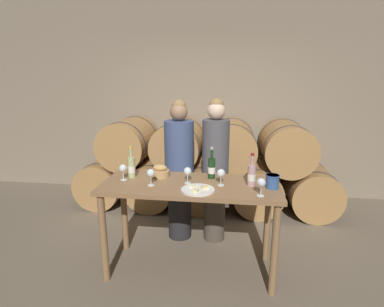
{
  "coord_description": "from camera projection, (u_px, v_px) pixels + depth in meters",
  "views": [
    {
      "loc": [
        0.35,
        -2.57,
        1.83
      ],
      "look_at": [
        0.0,
        0.13,
        1.14
      ],
      "focal_mm": 28.0,
      "sensor_mm": 36.0,
      "label": 1
    }
  ],
  "objects": [
    {
      "name": "ground_plane",
      "position": [
        190.0,
        268.0,
        2.97
      ],
      "size": [
        10.0,
        10.0,
        0.0
      ],
      "primitive_type": "plane",
      "color": "#726654"
    },
    {
      "name": "stone_wall_back",
      "position": [
        209.0,
        93.0,
        4.66
      ],
      "size": [
        10.0,
        0.12,
        3.2
      ],
      "color": "gray",
      "rests_on": "ground_plane"
    },
    {
      "name": "barrel_stack",
      "position": [
        205.0,
        166.0,
        4.32
      ],
      "size": [
        3.64,
        0.97,
        1.26
      ],
      "color": "#A87A47",
      "rests_on": "ground_plane"
    },
    {
      "name": "tasting_table",
      "position": [
        190.0,
        196.0,
        2.78
      ],
      "size": [
        1.62,
        0.66,
        0.89
      ],
      "color": "olive",
      "rests_on": "ground_plane"
    },
    {
      "name": "person_left",
      "position": [
        179.0,
        170.0,
        3.38
      ],
      "size": [
        0.33,
        0.33,
        1.61
      ],
      "color": "#232326",
      "rests_on": "ground_plane"
    },
    {
      "name": "person_right",
      "position": [
        215.0,
        170.0,
        3.32
      ],
      "size": [
        0.29,
        0.29,
        1.63
      ],
      "color": "#4C4238",
      "rests_on": "ground_plane"
    },
    {
      "name": "wine_bottle_red",
      "position": [
        212.0,
        168.0,
        2.87
      ],
      "size": [
        0.07,
        0.07,
        0.31
      ],
      "color": "#193819",
      "rests_on": "tasting_table"
    },
    {
      "name": "wine_bottle_white",
      "position": [
        132.0,
        167.0,
        2.9
      ],
      "size": [
        0.07,
        0.07,
        0.31
      ],
      "color": "#ADBC7F",
      "rests_on": "tasting_table"
    },
    {
      "name": "wine_bottle_rose",
      "position": [
        252.0,
        175.0,
        2.67
      ],
      "size": [
        0.07,
        0.07,
        0.3
      ],
      "color": "#BC8E93",
      "rests_on": "tasting_table"
    },
    {
      "name": "blue_crock",
      "position": [
        272.0,
        181.0,
        2.62
      ],
      "size": [
        0.12,
        0.12,
        0.12
      ],
      "color": "#335693",
      "rests_on": "tasting_table"
    },
    {
      "name": "bread_basket",
      "position": [
        160.0,
        172.0,
        2.93
      ],
      "size": [
        0.18,
        0.18,
        0.12
      ],
      "color": "tan",
      "rests_on": "tasting_table"
    },
    {
      "name": "cheese_plate",
      "position": [
        198.0,
        190.0,
        2.57
      ],
      "size": [
        0.29,
        0.29,
        0.04
      ],
      "color": "white",
      "rests_on": "tasting_table"
    },
    {
      "name": "wine_glass_far_left",
      "position": [
        123.0,
        169.0,
        2.81
      ],
      "size": [
        0.07,
        0.07,
        0.15
      ],
      "color": "white",
      "rests_on": "tasting_table"
    },
    {
      "name": "wine_glass_left",
      "position": [
        151.0,
        174.0,
        2.67
      ],
      "size": [
        0.07,
        0.07,
        0.15
      ],
      "color": "white",
      "rests_on": "tasting_table"
    },
    {
      "name": "wine_glass_center",
      "position": [
        187.0,
        172.0,
        2.72
      ],
      "size": [
        0.07,
        0.07,
        0.15
      ],
      "color": "white",
      "rests_on": "tasting_table"
    },
    {
      "name": "wine_glass_right",
      "position": [
        221.0,
        174.0,
        2.67
      ],
      "size": [
        0.07,
        0.07,
        0.15
      ],
      "color": "white",
      "rests_on": "tasting_table"
    },
    {
      "name": "wine_glass_far_right",
      "position": [
        261.0,
        183.0,
        2.43
      ],
      "size": [
        0.07,
        0.07,
        0.15
      ],
      "color": "white",
      "rests_on": "tasting_table"
    }
  ]
}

